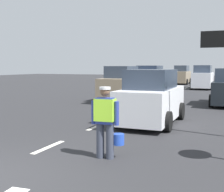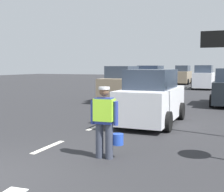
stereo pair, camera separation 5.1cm
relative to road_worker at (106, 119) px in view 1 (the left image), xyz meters
name	(u,v)px [view 1 (the left image)]	position (x,y,z in m)	size (l,w,h in m)	color
ground_plane	(176,93)	(-1.79, 18.61, -0.93)	(96.00, 96.00, 0.00)	#28282B
lane_center_line	(184,89)	(-1.79, 22.81, -0.93)	(0.14, 46.40, 0.01)	silver
road_worker	(106,119)	(0.00, 0.00, 0.00)	(0.76, 0.40, 1.67)	#383D4C
car_oncoming_third	(182,75)	(-3.40, 31.16, 0.11)	(1.90, 4.25, 2.23)	gray
car_oncoming_lead	(121,85)	(-3.62, 10.75, 0.06)	(1.89, 3.80, 2.15)	gray
car_oncoming_second	(150,81)	(-3.51, 16.82, 0.09)	(2.05, 3.91, 2.19)	#1E4799
car_outgoing_ahead	(152,99)	(-0.15, 4.68, 0.01)	(1.96, 4.13, 2.02)	silver
car_outgoing_far	(203,78)	(-0.17, 23.57, 0.11)	(1.94, 3.96, 2.23)	silver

